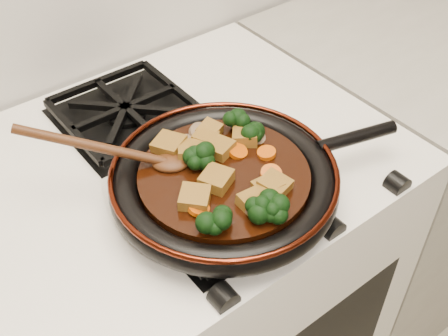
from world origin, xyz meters
TOP-DOWN VIEW (x-y plane):
  - stove at (0.00, 1.69)m, footprint 0.76×0.60m
  - burner_grate_front at (0.00, 1.55)m, footprint 0.23×0.23m
  - burner_grate_back at (0.00, 1.83)m, footprint 0.23×0.23m
  - skillet at (0.01, 1.55)m, footprint 0.46×0.35m
  - braising_sauce at (0.01, 1.55)m, footprint 0.26×0.26m
  - tofu_cube_0 at (0.04, 1.49)m, footprint 0.04×0.04m
  - tofu_cube_1 at (0.05, 1.48)m, footprint 0.05×0.05m
  - tofu_cube_2 at (-0.00, 1.61)m, footprint 0.06×0.06m
  - tofu_cube_3 at (0.00, 1.48)m, footprint 0.04×0.04m
  - tofu_cube_4 at (-0.02, 1.65)m, footprint 0.06×0.06m
  - tofu_cube_5 at (0.08, 1.59)m, footprint 0.05×0.06m
  - tofu_cube_6 at (-0.01, 1.54)m, footprint 0.06×0.06m
  - tofu_cube_7 at (0.05, 1.64)m, footprint 0.05×0.04m
  - tofu_cube_8 at (-0.06, 1.53)m, footprint 0.06×0.06m
  - tofu_cube_9 at (0.04, 1.60)m, footprint 0.05×0.05m
  - tofu_cube_10 at (0.03, 1.63)m, footprint 0.05×0.05m
  - broccoli_floret_0 at (-0.01, 1.59)m, footprint 0.09×0.08m
  - broccoli_floret_1 at (0.00, 1.45)m, footprint 0.07×0.07m
  - broccoli_floret_2 at (0.10, 1.58)m, footprint 0.09×0.08m
  - broccoli_floret_3 at (0.10, 1.62)m, footprint 0.07×0.07m
  - broccoli_floret_4 at (0.01, 1.45)m, footprint 0.08×0.09m
  - broccoli_floret_5 at (-0.06, 1.47)m, footprint 0.09×0.09m
  - carrot_coin_0 at (0.09, 1.55)m, footprint 0.03×0.03m
  - carrot_coin_1 at (0.06, 1.51)m, footprint 0.03×0.03m
  - carrot_coin_2 at (0.06, 1.58)m, footprint 0.03×0.03m
  - carrot_coin_3 at (-0.06, 1.52)m, footprint 0.03×0.03m
  - mushroom_slice_0 at (0.03, 1.65)m, footprint 0.04×0.04m
  - mushroom_slice_1 at (-0.00, 1.46)m, footprint 0.05×0.05m
  - mushroom_slice_2 at (0.01, 1.65)m, footprint 0.05×0.05m
  - mushroom_slice_3 at (0.10, 1.59)m, footprint 0.04×0.04m
  - mushroom_slice_4 at (0.10, 1.59)m, footprint 0.05×0.05m
  - wooden_spoon at (-0.09, 1.65)m, footprint 0.13×0.11m

SIDE VIEW (x-z plane):
  - stove at x=0.00m, z-range 0.00..0.90m
  - burner_grate_front at x=0.00m, z-range 0.90..0.93m
  - burner_grate_back at x=0.00m, z-range 0.90..0.93m
  - skillet at x=0.01m, z-range 0.92..0.97m
  - braising_sauce at x=0.01m, z-range 0.94..0.96m
  - carrot_coin_0 at x=0.09m, z-range 0.96..0.97m
  - carrot_coin_1 at x=0.06m, z-range 0.95..0.97m
  - carrot_coin_2 at x=0.06m, z-range 0.95..0.97m
  - carrot_coin_3 at x=-0.06m, z-range 0.96..0.97m
  - mushroom_slice_0 at x=0.03m, z-range 0.95..0.98m
  - mushroom_slice_1 at x=0.00m, z-range 0.95..0.98m
  - mushroom_slice_2 at x=0.01m, z-range 0.96..0.98m
  - mushroom_slice_3 at x=0.10m, z-range 0.95..0.98m
  - mushroom_slice_4 at x=0.10m, z-range 0.95..0.98m
  - tofu_cube_0 at x=0.04m, z-range 0.95..0.98m
  - tofu_cube_3 at x=0.00m, z-range 0.95..0.98m
  - tofu_cube_10 at x=0.03m, z-range 0.95..0.98m
  - tofu_cube_7 at x=0.05m, z-range 0.95..0.98m
  - tofu_cube_9 at x=0.04m, z-range 0.96..0.98m
  - tofu_cube_5 at x=0.08m, z-range 0.95..0.98m
  - tofu_cube_1 at x=0.05m, z-range 0.95..0.98m
  - tofu_cube_8 at x=-0.06m, z-range 0.95..0.98m
  - tofu_cube_4 at x=-0.02m, z-range 0.95..0.98m
  - broccoli_floret_2 at x=0.10m, z-range 0.94..1.00m
  - tofu_cube_2 at x=0.00m, z-range 0.95..0.98m
  - tofu_cube_6 at x=-0.01m, z-range 0.96..0.98m
  - broccoli_floret_1 at x=0.00m, z-range 0.94..1.00m
  - broccoli_floret_4 at x=0.01m, z-range 0.93..1.01m
  - broccoli_floret_0 at x=-0.01m, z-range 0.94..1.01m
  - broccoli_floret_5 at x=-0.06m, z-range 0.94..1.01m
  - broccoli_floret_3 at x=0.10m, z-range 0.94..1.01m
  - wooden_spoon at x=-0.09m, z-range 0.87..1.10m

